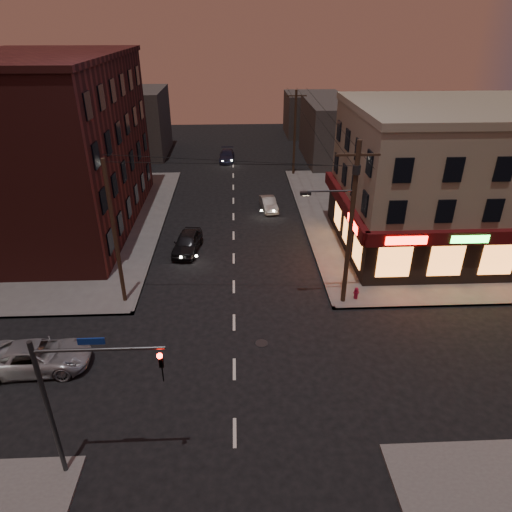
{
  "coord_description": "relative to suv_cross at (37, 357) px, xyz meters",
  "views": [
    {
      "loc": [
        0.28,
        -17.83,
        15.81
      ],
      "look_at": [
        1.39,
        6.21,
        3.2
      ],
      "focal_mm": 32.0,
      "sensor_mm": 36.0,
      "label": 1
    }
  ],
  "objects": [
    {
      "name": "bg_building_ne_a",
      "position": [
        23.9,
        37.44,
        2.77
      ],
      "size": [
        10.0,
        12.0,
        7.0
      ],
      "primitive_type": "cube",
      "color": "#3F3D3A",
      "rests_on": "ground"
    },
    {
      "name": "pizza_building",
      "position": [
        25.83,
        12.87,
        4.62
      ],
      "size": [
        15.85,
        12.85,
        10.5
      ],
      "color": "gray",
      "rests_on": "sidewalk_ne"
    },
    {
      "name": "fire_hydrant",
      "position": [
        17.55,
        5.44,
        -0.15
      ],
      "size": [
        0.36,
        0.36,
        0.79
      ],
      "rotation": [
        0.0,
        0.0,
        0.36
      ],
      "color": "maroon",
      "rests_on": "sidewalk_ne"
    },
    {
      "name": "brick_apartment",
      "position": [
        -4.6,
        18.44,
        5.92
      ],
      "size": [
        12.0,
        20.0,
        13.0
      ],
      "primitive_type": "cube",
      "color": "#471916",
      "rests_on": "sidewalk_nw"
    },
    {
      "name": "sedan_far",
      "position": [
        9.14,
        37.44,
        -0.08
      ],
      "size": [
        1.93,
        4.51,
        1.3
      ],
      "primitive_type": "imported",
      "rotation": [
        0.0,
        0.0,
        -0.03
      ],
      "color": "black",
      "rests_on": "ground"
    },
    {
      "name": "utility_pole_main",
      "position": [
        16.58,
        5.24,
        5.03
      ],
      "size": [
        4.2,
        0.44,
        10.0
      ],
      "color": "#382619",
      "rests_on": "sidewalk_ne"
    },
    {
      "name": "utility_pole_far",
      "position": [
        16.7,
        31.44,
        3.92
      ],
      "size": [
        0.26,
        0.26,
        9.0
      ],
      "primitive_type": "cylinder",
      "color": "#382619",
      "rests_on": "sidewalk_ne"
    },
    {
      "name": "sidewalk_ne",
      "position": [
        27.9,
        18.44,
        -0.65
      ],
      "size": [
        24.0,
        28.0,
        0.15
      ],
      "primitive_type": "cube",
      "color": "#514F4C",
      "rests_on": "ground"
    },
    {
      "name": "sedan_near",
      "position": [
        6.42,
        12.79,
        0.03
      ],
      "size": [
        2.33,
        4.6,
        1.5
      ],
      "primitive_type": "imported",
      "rotation": [
        0.0,
        0.0,
        -0.13
      ],
      "color": "black",
      "rests_on": "ground"
    },
    {
      "name": "bg_building_ne_b",
      "position": [
        21.9,
        51.44,
        2.27
      ],
      "size": [
        8.0,
        8.0,
        6.0
      ],
      "primitive_type": "cube",
      "color": "#3F3D3A",
      "rests_on": "ground"
    },
    {
      "name": "bg_building_nw",
      "position": [
        -3.1,
        41.44,
        3.27
      ],
      "size": [
        9.0,
        10.0,
        8.0
      ],
      "primitive_type": "cube",
      "color": "#3F3D3A",
      "rests_on": "ground"
    },
    {
      "name": "suv_cross",
      "position": [
        0.0,
        0.0,
        0.0
      ],
      "size": [
        5.33,
        2.63,
        1.45
      ],
      "primitive_type": "imported",
      "rotation": [
        0.0,
        0.0,
        1.61
      ],
      "color": "#999CA1",
      "rests_on": "ground"
    },
    {
      "name": "sidewalk_nw",
      "position": [
        -8.1,
        18.44,
        -0.65
      ],
      "size": [
        24.0,
        28.0,
        0.15
      ],
      "primitive_type": "cube",
      "color": "#514F4C",
      "rests_on": "ground"
    },
    {
      "name": "utility_pole_west",
      "position": [
        3.1,
        5.94,
        3.92
      ],
      "size": [
        0.24,
        0.24,
        9.0
      ],
      "primitive_type": "cylinder",
      "color": "#382619",
      "rests_on": "sidewalk_nw"
    },
    {
      "name": "sedan_mid",
      "position": [
        13.15,
        20.92,
        -0.14
      ],
      "size": [
        1.67,
        3.7,
        1.18
      ],
      "primitive_type": "imported",
      "rotation": [
        0.0,
        0.0,
        0.12
      ],
      "color": "gray",
      "rests_on": "ground"
    },
    {
      "name": "ground",
      "position": [
        9.9,
        -0.56,
        -0.73
      ],
      "size": [
        120.0,
        120.0,
        0.0
      ],
      "primitive_type": "plane",
      "color": "black",
      "rests_on": "ground"
    },
    {
      "name": "traffic_signal",
      "position": [
        4.33,
        -6.16,
        3.43
      ],
      "size": [
        4.49,
        0.32,
        6.47
      ],
      "color": "#333538",
      "rests_on": "ground"
    }
  ]
}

